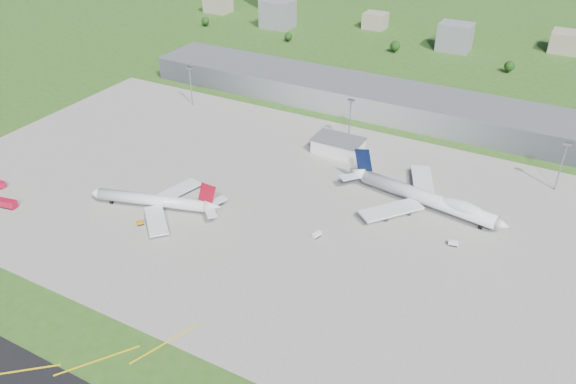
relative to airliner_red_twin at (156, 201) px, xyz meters
The scene contains 22 objects.
ground 147.71m from the airliner_red_twin, 73.93° to the left, with size 1400.00×1400.00×0.00m, color #2E541A.
apron 60.21m from the airliner_red_twin, 32.06° to the left, with size 360.00×190.00×0.08m, color gray.
terminal 162.13m from the airliner_red_twin, 75.39° to the left, with size 300.00×42.00×15.00m, color gray.
ops_building 105.01m from the airliner_red_twin, 61.02° to the left, with size 26.00×16.00×8.00m, color silver.
mast_west 122.82m from the airliner_red_twin, 118.95° to the left, with size 3.50×2.00×25.90m.
mast_center 119.07m from the airliner_red_twin, 64.54° to the left, with size 3.50×2.00×25.90m.
mast_east 193.57m from the airliner_red_twin, 33.59° to the left, with size 3.50×2.00×25.90m.
airliner_red_twin is the anchor object (origin of this frame).
airliner_blue_quad 125.01m from the airliner_red_twin, 28.73° to the left, with size 79.63×61.85×20.84m.
fire_truck 70.62m from the airliner_red_twin, 153.15° to the right, with size 9.53×5.05×3.97m.
tug_yellow 13.96m from the airliner_red_twin, 85.04° to the right, with size 3.71×3.95×1.74m.
van_white_near 76.51m from the airliner_red_twin, 11.90° to the left, with size 3.25×4.87×2.32m.
van_white_far 133.93m from the airliner_red_twin, 16.46° to the left, with size 4.51×2.77×2.21m.
bldg_far_w 359.67m from the airliner_red_twin, 119.87° to the left, with size 24.00×20.00×18.00m, color gray.
bldg_w 308.32m from the airliner_red_twin, 108.76° to the left, with size 28.00×22.00×24.00m, color slate.
bldg_cw 332.42m from the airliner_red_twin, 93.30° to the left, with size 20.00×18.00×14.00m, color gray.
bldg_c 308.01m from the airliner_red_twin, 78.60° to the left, with size 26.00×20.00×22.00m, color slate.
bldg_ce 369.77m from the airliner_red_twin, 67.60° to the left, with size 22.00×24.00×16.00m, color gray.
tree_far_w 306.42m from the airliner_red_twin, 121.29° to the left, with size 7.20×7.20×8.80m.
tree_w 266.00m from the airliner_red_twin, 105.06° to the left, with size 6.75×6.75×8.25m.
tree_c 272.67m from the airliner_red_twin, 85.61° to the left, with size 8.10×8.10×9.90m.
tree_e 288.98m from the airliner_red_twin, 67.44° to the left, with size 7.65×7.65×9.35m.
Camera 1 is at (116.06, -154.42, 145.49)m, focal length 35.00 mm.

